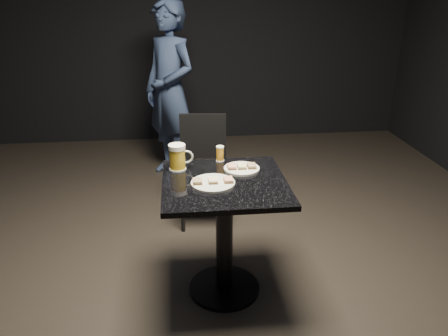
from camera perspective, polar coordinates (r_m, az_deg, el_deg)
The scene contains 10 objects.
floor at distance 2.86m, azimuth 0.04°, elevation -15.52°, with size 6.00×6.00×0.00m, color black.
plate_large at distance 2.42m, azimuth -1.45°, elevation -1.99°, with size 0.25×0.25×0.01m, color silver.
plate_small at distance 2.61m, azimuth 2.32°, elevation -0.10°, with size 0.21×0.21×0.01m, color silver.
patron at distance 4.22m, azimuth -7.03°, elevation 9.83°, with size 0.61×0.40×1.68m, color navy.
table at distance 2.57m, azimuth 0.05°, elevation -6.60°, with size 0.70×0.70×0.75m.
beer_mug at distance 2.60m, azimuth -6.05°, elevation 1.42°, with size 0.15×0.10×0.16m.
beer_tumbler at distance 2.72m, azimuth -0.52°, elevation 1.88°, with size 0.05×0.05×0.10m.
chair at distance 3.41m, azimuth -2.77°, elevation 0.83°, with size 0.40×0.40×0.85m.
canapes_on_plate_large at distance 2.41m, azimuth -1.46°, elevation -1.64°, with size 0.22×0.07×0.02m.
canapes_on_plate_small at distance 2.60m, azimuth 2.33°, elevation 0.23°, with size 0.17×0.07×0.02m.
Camera 1 is at (-0.24, -2.23, 1.77)m, focal length 35.00 mm.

